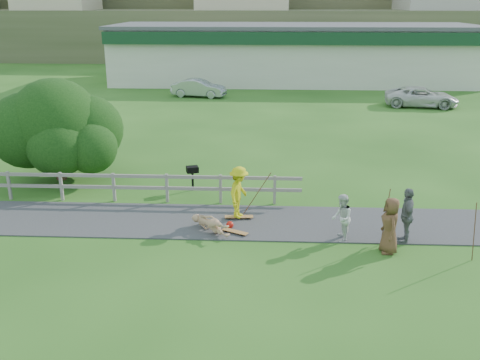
{
  "coord_description": "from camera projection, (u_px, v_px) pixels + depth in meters",
  "views": [
    {
      "loc": [
        1.65,
        -15.24,
        7.19
      ],
      "look_at": [
        0.79,
        2.0,
        1.36
      ],
      "focal_mm": 40.0,
      "sensor_mm": 36.0,
      "label": 1
    }
  ],
  "objects": [
    {
      "name": "bbq",
      "position": [
        193.0,
        178.0,
        21.1
      ],
      "size": [
        0.54,
        0.47,
        0.99
      ],
      "primitive_type": null,
      "rotation": [
        0.0,
        0.0,
        0.32
      ],
      "color": "black",
      "rests_on": "ground"
    },
    {
      "name": "pole_spec_left",
      "position": [
        385.0,
        217.0,
        16.2
      ],
      "size": [
        0.03,
        0.03,
        1.86
      ],
      "primitive_type": "cylinder",
      "color": "brown",
      "rests_on": "ground"
    },
    {
      "name": "spectator_a",
      "position": [
        342.0,
        218.0,
        16.59
      ],
      "size": [
        0.61,
        0.76,
        1.52
      ],
      "primitive_type": "imported",
      "rotation": [
        0.0,
        0.0,
        4.67
      ],
      "color": "silver",
      "rests_on": "ground"
    },
    {
      "name": "pole_rider",
      "position": [
        257.0,
        190.0,
        18.48
      ],
      "size": [
        0.03,
        0.03,
        1.86
      ],
      "primitive_type": "cylinder",
      "color": "brown",
      "rests_on": "ground"
    },
    {
      "name": "longboard_rider",
      "position": [
        239.0,
        218.0,
        18.41
      ],
      "size": [
        0.99,
        0.31,
        0.11
      ],
      "primitive_type": null,
      "rotation": [
        0.0,
        0.0,
        0.08
      ],
      "color": "#9D6333",
      "rests_on": "ground"
    },
    {
      "name": "pole_spec_right",
      "position": [
        474.0,
        232.0,
        15.25
      ],
      "size": [
        0.03,
        0.03,
        1.81
      ],
      "primitive_type": "cylinder",
      "color": "brown",
      "rests_on": "ground"
    },
    {
      "name": "strip_mall",
      "position": [
        293.0,
        53.0,
        48.85
      ],
      "size": [
        32.5,
        10.75,
        5.1
      ],
      "color": "beige",
      "rests_on": "ground"
    },
    {
      "name": "ground",
      "position": [
        212.0,
        241.0,
        16.8
      ],
      "size": [
        260.0,
        260.0,
        0.0
      ],
      "primitive_type": "plane",
      "color": "#224F16",
      "rests_on": "ground"
    },
    {
      "name": "tree",
      "position": [
        58.0,
        144.0,
        22.1
      ],
      "size": [
        5.89,
        5.89,
        3.09
      ],
      "primitive_type": null,
      "color": "black",
      "rests_on": "ground"
    },
    {
      "name": "longboard_fallen",
      "position": [
        235.0,
        233.0,
        17.25
      ],
      "size": [
        0.89,
        0.6,
        0.1
      ],
      "primitive_type": null,
      "rotation": [
        0.0,
        0.0,
        -0.48
      ],
      "color": "#9D6333",
      "rests_on": "ground"
    },
    {
      "name": "skater_rider",
      "position": [
        239.0,
        195.0,
        18.14
      ],
      "size": [
        0.97,
        1.3,
        1.8
      ],
      "primitive_type": "imported",
      "rotation": [
        0.0,
        0.0,
        1.28
      ],
      "color": "gold",
      "rests_on": "ground"
    },
    {
      "name": "skater_fallen",
      "position": [
        211.0,
        224.0,
        17.31
      ],
      "size": [
        1.4,
        1.43,
        0.59
      ],
      "primitive_type": "imported",
      "rotation": [
        0.0,
        0.0,
        0.8
      ],
      "color": "tan",
      "rests_on": "ground"
    },
    {
      "name": "path",
      "position": [
        216.0,
        221.0,
        18.22
      ],
      "size": [
        34.0,
        3.0,
        0.04
      ],
      "primitive_type": "cube",
      "color": "#333335",
      "rests_on": "ground"
    },
    {
      "name": "fence",
      "position": [
        97.0,
        183.0,
        19.91
      ],
      "size": [
        15.05,
        0.1,
        1.1
      ],
      "color": "slate",
      "rests_on": "ground"
    },
    {
      "name": "car_white",
      "position": [
        421.0,
        97.0,
        37.63
      ],
      "size": [
        5.3,
        3.02,
        1.39
      ],
      "primitive_type": "imported",
      "rotation": [
        0.0,
        0.0,
        1.42
      ],
      "color": "silver",
      "rests_on": "ground"
    },
    {
      "name": "spectator_b",
      "position": [
        407.0,
        216.0,
        16.44
      ],
      "size": [
        0.58,
        1.09,
        1.78
      ],
      "primitive_type": "imported",
      "rotation": [
        0.0,
        0.0,
        4.57
      ],
      "color": "slate",
      "rests_on": "ground"
    },
    {
      "name": "spectator_c",
      "position": [
        390.0,
        225.0,
        15.78
      ],
      "size": [
        0.6,
        0.88,
        1.73
      ],
      "primitive_type": "imported",
      "rotation": [
        0.0,
        0.0,
        4.77
      ],
      "color": "brown",
      "rests_on": "ground"
    },
    {
      "name": "car_silver",
      "position": [
        199.0,
        88.0,
        41.45
      ],
      "size": [
        4.37,
        2.24,
        1.37
      ],
      "primitive_type": "imported",
      "rotation": [
        0.0,
        0.0,
        1.37
      ],
      "color": "#9FA3A7",
      "rests_on": "ground"
    },
    {
      "name": "helmet",
      "position": [
        230.0,
        225.0,
        17.66
      ],
      "size": [
        0.25,
        0.25,
        0.25
      ],
      "primitive_type": "sphere",
      "color": "#B9180D",
      "rests_on": "ground"
    }
  ]
}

